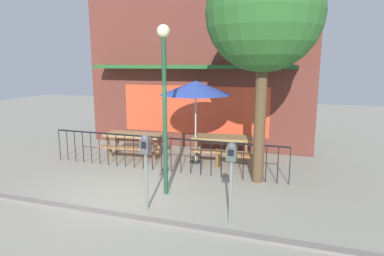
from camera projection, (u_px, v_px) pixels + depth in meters
The scene contains 12 objects.
ground at pixel (127, 197), 7.47m from camera, with size 40.00×40.00×0.00m, color gray.
pub_storefront at pixel (195, 66), 11.61m from camera, with size 8.19×1.32×5.82m.
patio_fence_front at pixel (161, 148), 9.17m from camera, with size 6.91×0.04×0.97m.
picnic_table_left at pixel (134, 139), 10.52m from camera, with size 1.89×1.48×0.79m.
picnic_table_right at pixel (222, 142), 10.09m from camera, with size 1.96×1.59×0.79m.
patio_umbrella at pixel (196, 88), 9.64m from camera, with size 2.10×2.10×2.47m.
patio_bench at pixel (236, 157), 9.35m from camera, with size 1.44×0.59×0.48m.
parking_meter_near at pixel (145, 152), 6.59m from camera, with size 0.18×0.17×1.58m.
parking_meter_far at pixel (231, 161), 6.02m from camera, with size 0.18×0.17×1.57m.
street_tree at pixel (264, 14), 7.68m from camera, with size 2.75×2.75×5.50m.
street_lamp at pixel (164, 86), 7.19m from camera, with size 0.28×0.28×3.78m.
curb_edge at pixel (104, 214), 6.60m from camera, with size 11.47×0.20×0.11m, color gray.
Camera 1 is at (3.61, -6.21, 2.96)m, focal length 30.94 mm.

